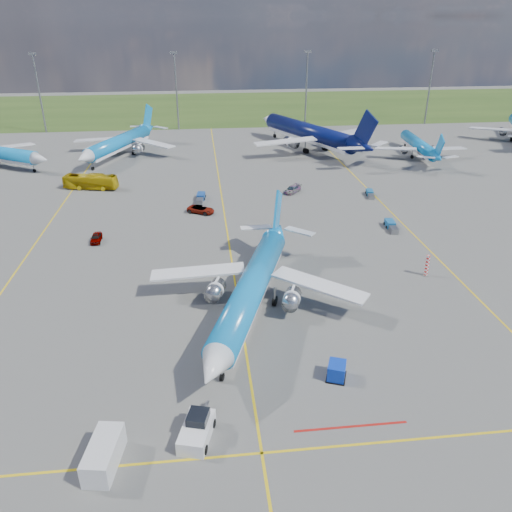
{
  "coord_description": "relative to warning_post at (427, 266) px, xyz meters",
  "views": [
    {
      "loc": [
        -3.78,
        -49.19,
        31.95
      ],
      "look_at": [
        2.75,
        8.4,
        4.0
      ],
      "focal_mm": 35.0,
      "sensor_mm": 36.0,
      "label": 1
    }
  ],
  "objects": [
    {
      "name": "apron_bus",
      "position": [
        -52.26,
        43.98,
        0.02
      ],
      "size": [
        11.24,
        4.78,
        3.05
      ],
      "primitive_type": "imported",
      "rotation": [
        0.0,
        0.0,
        1.36
      ],
      "color": "#BE9F0B",
      "rests_on": "ground"
    },
    {
      "name": "bg_jet_ne",
      "position": [
        24.67,
        61.78,
        -1.5
      ],
      "size": [
        27.02,
        33.83,
        8.31
      ],
      "primitive_type": null,
      "rotation": [
        0.0,
        0.0,
        3.05
      ],
      "color": "#0D76C0",
      "rests_on": "ground"
    },
    {
      "name": "grass_strip",
      "position": [
        -26.0,
        142.0,
        -1.5
      ],
      "size": [
        400.0,
        80.0,
        0.01
      ],
      "primitive_type": "cube",
      "color": "#2D4719",
      "rests_on": "ground"
    },
    {
      "name": "baggage_tug_c",
      "position": [
        -30.13,
        34.23,
        -0.97
      ],
      "size": [
        1.94,
        5.17,
        1.13
      ],
      "rotation": [
        0.0,
        0.0,
        -0.12
      ],
      "color": "navy",
      "rests_on": "ground"
    },
    {
      "name": "service_van",
      "position": [
        -38.41,
        -27.71,
        -0.43
      ],
      "size": [
        2.87,
        5.14,
        2.14
      ],
      "primitive_type": "cube",
      "rotation": [
        0.0,
        0.0,
        -0.16
      ],
      "color": "silver",
      "rests_on": "ground"
    },
    {
      "name": "taxiway_lines",
      "position": [
        -25.83,
        19.7,
        -1.49
      ],
      "size": [
        60.25,
        160.0,
        0.02
      ],
      "color": "gold",
      "rests_on": "ground"
    },
    {
      "name": "service_car_c",
      "position": [
        -11.83,
        36.91,
        -0.82
      ],
      "size": [
        4.53,
        4.76,
        1.36
      ],
      "primitive_type": "imported",
      "rotation": [
        0.0,
        0.0,
        -0.73
      ],
      "color": "#999999",
      "rests_on": "ground"
    },
    {
      "name": "service_car_b",
      "position": [
        -30.15,
        27.46,
        -0.81
      ],
      "size": [
        5.42,
        4.35,
        1.37
      ],
      "primitive_type": "imported",
      "rotation": [
        0.0,
        0.0,
        1.08
      ],
      "color": "#999999",
      "rests_on": "ground"
    },
    {
      "name": "baggage_tug_w",
      "position": [
        1.21,
        16.56,
        -1.0
      ],
      "size": [
        1.79,
        4.9,
        1.08
      ],
      "rotation": [
        0.0,
        0.0,
        -0.11
      ],
      "color": "#185992",
      "rests_on": "ground"
    },
    {
      "name": "floodlight_masts",
      "position": [
        -16.0,
        102.0,
        11.06
      ],
      "size": [
        202.2,
        0.5,
        22.7
      ],
      "color": "slate",
      "rests_on": "ground"
    },
    {
      "name": "ground",
      "position": [
        -26.0,
        -8.0,
        -1.5
      ],
      "size": [
        400.0,
        400.0,
        0.0
      ],
      "primitive_type": "plane",
      "color": "#575755",
      "rests_on": "ground"
    },
    {
      "name": "baggage_tug_e",
      "position": [
        3.03,
        33.15,
        -1.05
      ],
      "size": [
        1.92,
        4.43,
        0.96
      ],
      "rotation": [
        0.0,
        0.0,
        -0.19
      ],
      "color": "#17568A",
      "rests_on": "ground"
    },
    {
      "name": "warning_post",
      "position": [
        0.0,
        0.0,
        0.0
      ],
      "size": [
        0.5,
        0.5,
        3.0
      ],
      "primitive_type": "cylinder",
      "color": "red",
      "rests_on": "ground"
    },
    {
      "name": "uld_container",
      "position": [
        -17.6,
        -19.49,
        -0.68
      ],
      "size": [
        2.26,
        2.5,
        1.64
      ],
      "primitive_type": "cube",
      "rotation": [
        0.0,
        0.0,
        -0.37
      ],
      "color": "#0C31B2",
      "rests_on": "ground"
    },
    {
      "name": "bg_jet_n",
      "position": [
        -1.26,
        72.04,
        -1.5
      ],
      "size": [
        54.4,
        60.3,
        12.9
      ],
      "primitive_type": null,
      "rotation": [
        0.0,
        0.0,
        3.56
      ],
      "color": "#080F43",
      "rests_on": "ground"
    },
    {
      "name": "service_car_a",
      "position": [
        -46.61,
        16.66,
        -0.85
      ],
      "size": [
        1.62,
        3.87,
        1.31
      ],
      "primitive_type": "imported",
      "rotation": [
        0.0,
        0.0,
        0.02
      ],
      "color": "#999999",
      "rests_on": "ground"
    },
    {
      "name": "main_airliner",
      "position": [
        -24.6,
        -6.83,
        -1.5
      ],
      "size": [
        39.48,
        44.99,
        9.86
      ],
      "primitive_type": null,
      "rotation": [
        0.0,
        0.0,
        -0.34
      ],
      "color": "#0D76C0",
      "rests_on": "ground"
    },
    {
      "name": "bg_jet_nnw",
      "position": [
        -49.7,
        69.9,
        -1.5
      ],
      "size": [
        41.56,
        46.74,
        10.12
      ],
      "primitive_type": null,
      "rotation": [
        0.0,
        0.0,
        -0.38
      ],
      "color": "#0D76C0",
      "rests_on": "ground"
    },
    {
      "name": "pushback_tug",
      "position": [
        -31.17,
        -25.65,
        -0.66
      ],
      "size": [
        3.36,
        6.24,
        2.07
      ],
      "rotation": [
        0.0,
        0.0,
        -0.27
      ],
      "color": "silver",
      "rests_on": "ground"
    }
  ]
}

